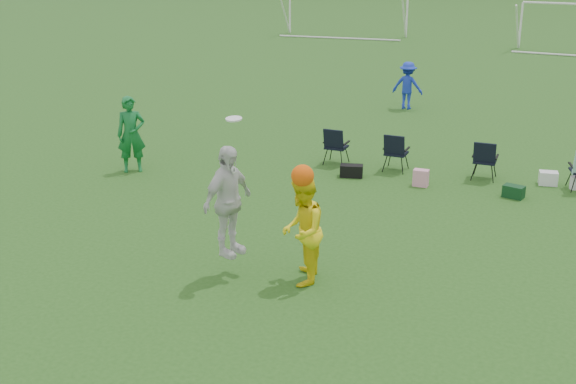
% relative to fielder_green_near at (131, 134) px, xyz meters
% --- Properties ---
extents(ground, '(260.00, 260.00, 0.00)m').
position_rel_fielder_green_near_xyz_m(ground, '(6.21, -5.58, -0.95)').
color(ground, '#235019').
rests_on(ground, ground).
extents(fielder_green_near, '(0.83, 0.78, 1.90)m').
position_rel_fielder_green_near_xyz_m(fielder_green_near, '(0.00, 0.00, 0.00)').
color(fielder_green_near, '#136A2E').
rests_on(fielder_green_near, ground).
extents(fielder_blue, '(1.05, 0.61, 1.61)m').
position_rel_fielder_green_near_xyz_m(fielder_blue, '(4.60, 9.65, -0.14)').
color(fielder_blue, '#1931BE').
rests_on(fielder_blue, ground).
extents(center_contest, '(2.06, 1.38, 2.83)m').
position_rel_fielder_green_near_xyz_m(center_contest, '(5.65, -4.28, 0.20)').
color(center_contest, silver).
rests_on(center_contest, ground).
extents(sideline_setup, '(8.92, 1.74, 1.95)m').
position_rel_fielder_green_near_xyz_m(sideline_setup, '(9.31, 2.50, -0.38)').
color(sideline_setup, '#0F3820').
rests_on(sideline_setup, ground).
extents(goal_left, '(7.39, 0.76, 2.46)m').
position_rel_fielder_green_near_xyz_m(goal_left, '(-3.79, 28.42, 0.97)').
color(goal_left, white).
rests_on(goal_left, ground).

